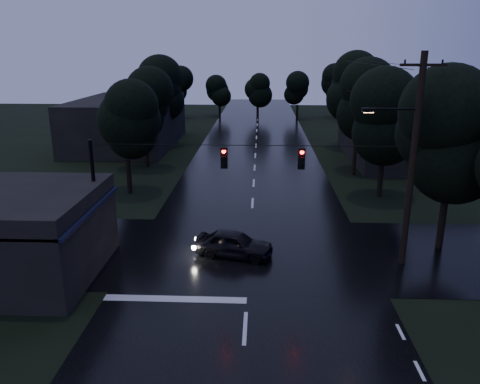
{
  "coord_description": "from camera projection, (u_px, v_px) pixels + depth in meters",
  "views": [
    {
      "loc": [
        0.49,
        -10.28,
        10.02
      ],
      "look_at": [
        -0.52,
        12.5,
        3.08
      ],
      "focal_mm": 35.0,
      "sensor_mm": 36.0,
      "label": 1
    }
  ],
  "objects": [
    {
      "name": "tree_left_b",
      "position": [
        144.0,
        103.0,
        40.21
      ],
      "size": [
        4.2,
        4.2,
        8.85
      ],
      "color": "black",
      "rests_on": "ground"
    },
    {
      "name": "tree_left_c",
      "position": [
        161.0,
        90.0,
        49.68
      ],
      "size": [
        4.48,
        4.48,
        9.44
      ],
      "color": "black",
      "rests_on": "ground"
    },
    {
      "name": "utility_pole_main",
      "position": [
        411.0,
        158.0,
        21.43
      ],
      "size": [
        3.5,
        0.3,
        10.0
      ],
      "color": "black",
      "rests_on": "ground"
    },
    {
      "name": "utility_pole_far",
      "position": [
        357.0,
        129.0,
        38.05
      ],
      "size": [
        2.0,
        0.3,
        7.5
      ],
      "color": "black",
      "rests_on": "ground"
    },
    {
      "name": "tree_right_b",
      "position": [
        369.0,
        100.0,
        39.29
      ],
      "size": [
        4.48,
        4.48,
        9.44
      ],
      "color": "black",
      "rests_on": "ground"
    },
    {
      "name": "tree_right_a",
      "position": [
        386.0,
        118.0,
        31.77
      ],
      "size": [
        4.2,
        4.2,
        8.85
      ],
      "color": "black",
      "rests_on": "ground"
    },
    {
      "name": "cross_street",
      "position": [
        250.0,
        252.0,
        24.23
      ],
      "size": [
        60.0,
        9.0,
        0.02
      ],
      "primitive_type": "cube",
      "color": "black",
      "rests_on": "ground"
    },
    {
      "name": "main_road",
      "position": [
        255.0,
        168.0,
        41.44
      ],
      "size": [
        12.0,
        120.0,
        0.02
      ],
      "primitive_type": "cube",
      "color": "black",
      "rests_on": "ground"
    },
    {
      "name": "car",
      "position": [
        234.0,
        244.0,
        23.55
      ],
      "size": [
        4.16,
        2.4,
        1.33
      ],
      "primitive_type": "imported",
      "rotation": [
        0.0,
        0.0,
        1.35
      ],
      "color": "black",
      "rests_on": "ground"
    },
    {
      "name": "tree_corner_near",
      "position": [
        454.0,
        135.0,
        23.02
      ],
      "size": [
        4.48,
        4.48,
        9.44
      ],
      "color": "black",
      "rests_on": "ground"
    },
    {
      "name": "span_signals",
      "position": [
        262.0,
        157.0,
        21.72
      ],
      "size": [
        15.0,
        0.37,
        1.12
      ],
      "color": "black",
      "rests_on": "ground"
    },
    {
      "name": "tree_left_a",
      "position": [
        125.0,
        121.0,
        32.65
      ],
      "size": [
        3.92,
        3.92,
        8.26
      ],
      "color": "black",
      "rests_on": "ground"
    },
    {
      "name": "tree_right_c",
      "position": [
        354.0,
        87.0,
        48.71
      ],
      "size": [
        4.76,
        4.76,
        10.03
      ],
      "color": "black",
      "rests_on": "ground"
    },
    {
      "name": "anchor_pole_left",
      "position": [
        95.0,
        201.0,
        22.72
      ],
      "size": [
        0.18,
        0.18,
        6.0
      ],
      "primitive_type": "cylinder",
      "color": "black",
      "rests_on": "ground"
    },
    {
      "name": "building_far_right",
      "position": [
        404.0,
        137.0,
        44.03
      ],
      "size": [
        10.0,
        14.0,
        4.4
      ],
      "primitive_type": "cube",
      "color": "black",
      "rests_on": "ground"
    },
    {
      "name": "building_far_left",
      "position": [
        128.0,
        122.0,
        50.86
      ],
      "size": [
        10.0,
        16.0,
        5.0
      ],
      "primitive_type": "cube",
      "color": "black",
      "rests_on": "ground"
    }
  ]
}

